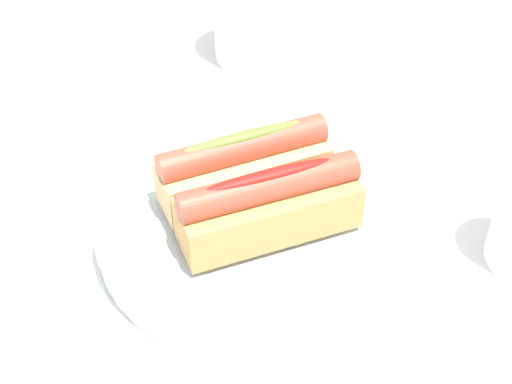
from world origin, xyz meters
TOP-DOWN VIEW (x-y plane):
  - ground_plane at (0.00, 0.00)m, footprint 2.40×2.40m
  - serving_bowl at (0.00, 0.02)m, footprint 0.27×0.27m
  - hotdog_front at (0.01, -0.01)m, footprint 0.16×0.09m
  - hotdog_back at (-0.01, 0.04)m, footprint 0.16×0.10m
  - paper_towel_roll at (0.03, 0.34)m, footprint 0.11×0.11m

SIDE VIEW (x-z plane):
  - ground_plane at x=0.00m, z-range 0.00..0.00m
  - serving_bowl at x=0.00m, z-range 0.00..0.03m
  - hotdog_front at x=0.01m, z-range 0.03..0.09m
  - hotdog_back at x=-0.01m, z-range 0.03..0.09m
  - paper_towel_roll at x=0.03m, z-range 0.00..0.13m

